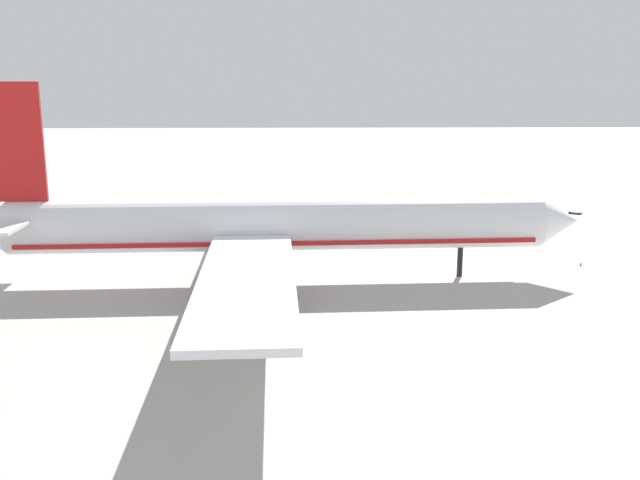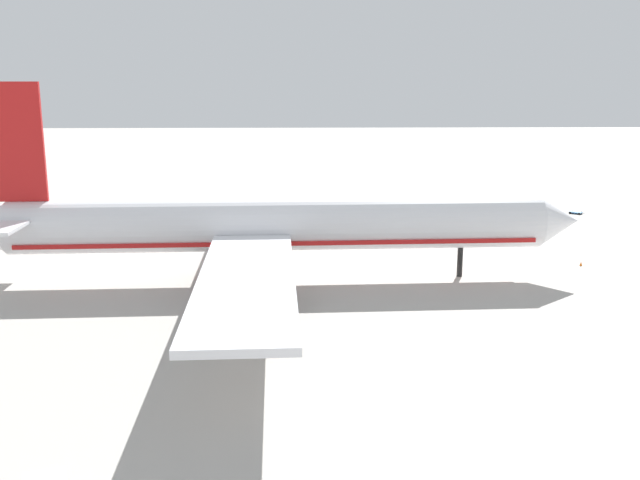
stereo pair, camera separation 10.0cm
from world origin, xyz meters
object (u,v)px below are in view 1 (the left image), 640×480
at_px(traffic_cone_1, 581,264).
at_px(airliner, 269,226).
at_px(baggage_cart_0, 575,212).
at_px(traffic_cone_0, 447,212).

bearing_deg(traffic_cone_1, airliner, -172.01).
height_order(baggage_cart_0, traffic_cone_0, traffic_cone_0).
bearing_deg(airliner, traffic_cone_0, 55.01).
xyz_separation_m(baggage_cart_0, traffic_cone_1, (-13.88, -37.84, 0.01)).
bearing_deg(traffic_cone_0, airliner, -124.99).
distance_m(baggage_cart_0, traffic_cone_1, 40.30).
distance_m(airliner, traffic_cone_0, 55.21).
xyz_separation_m(airliner, traffic_cone_0, (31.44, 44.91, -6.54)).
relative_size(airliner, traffic_cone_0, 144.78).
bearing_deg(traffic_cone_1, baggage_cart_0, 69.86).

